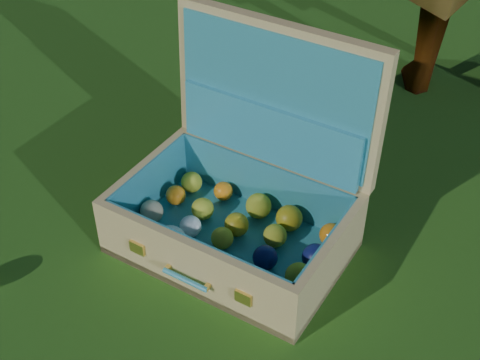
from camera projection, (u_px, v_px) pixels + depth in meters
name	position (u px, v px, depth m)	size (l,w,h in m)	color
ground	(304.00, 295.00, 1.48)	(60.00, 60.00, 0.00)	#215114
suitcase	(246.00, 189.00, 1.54)	(0.60, 0.52, 0.50)	#D5B773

